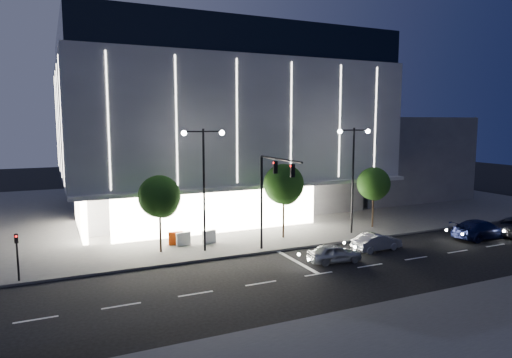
{
  "coord_description": "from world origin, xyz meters",
  "views": [
    {
      "loc": [
        -13.04,
        -24.97,
        9.46
      ],
      "look_at": [
        1.77,
        7.45,
        5.0
      ],
      "focal_mm": 32.0,
      "sensor_mm": 36.0,
      "label": 1
    }
  ],
  "objects_px": {
    "barrier_d": "(209,237)",
    "street_lamp_east": "(353,164)",
    "tree_mid": "(284,186)",
    "car_lead": "(335,253)",
    "traffic_mast": "(270,186)",
    "car_second": "(377,242)",
    "ped_signal_far": "(17,252)",
    "barrier_b": "(183,239)",
    "barrier_a": "(176,238)",
    "street_lamp_west": "(204,171)",
    "tree_left": "(160,199)",
    "tree_right": "(374,186)",
    "car_third": "(481,229)"
  },
  "relations": [
    {
      "from": "barrier_d",
      "to": "street_lamp_east",
      "type": "bearing_deg",
      "value": -19.35
    },
    {
      "from": "tree_mid",
      "to": "car_lead",
      "type": "relative_size",
      "value": 1.66
    },
    {
      "from": "traffic_mast",
      "to": "car_second",
      "type": "distance_m",
      "value": 9.17
    },
    {
      "from": "street_lamp_east",
      "to": "ped_signal_far",
      "type": "relative_size",
      "value": 3.0
    },
    {
      "from": "traffic_mast",
      "to": "barrier_b",
      "type": "height_order",
      "value": "traffic_mast"
    },
    {
      "from": "barrier_a",
      "to": "barrier_b",
      "type": "height_order",
      "value": "same"
    },
    {
      "from": "street_lamp_east",
      "to": "barrier_b",
      "type": "xyz_separation_m",
      "value": [
        -14.03,
        2.06,
        -5.31
      ]
    },
    {
      "from": "tree_mid",
      "to": "barrier_b",
      "type": "xyz_separation_m",
      "value": [
        -8.06,
        1.04,
        -3.68
      ]
    },
    {
      "from": "tree_mid",
      "to": "car_second",
      "type": "distance_m",
      "value": 8.34
    },
    {
      "from": "traffic_mast",
      "to": "street_lamp_east",
      "type": "relative_size",
      "value": 0.79
    },
    {
      "from": "traffic_mast",
      "to": "ped_signal_far",
      "type": "distance_m",
      "value": 16.35
    },
    {
      "from": "street_lamp_west",
      "to": "street_lamp_east",
      "type": "xyz_separation_m",
      "value": [
        13.0,
        0.0,
        0.0
      ]
    },
    {
      "from": "barrier_a",
      "to": "barrier_d",
      "type": "relative_size",
      "value": 1.0
    },
    {
      "from": "tree_left",
      "to": "street_lamp_east",
      "type": "bearing_deg",
      "value": -3.65
    },
    {
      "from": "traffic_mast",
      "to": "barrier_b",
      "type": "xyz_separation_m",
      "value": [
        -5.03,
        4.72,
        -4.38
      ]
    },
    {
      "from": "tree_mid",
      "to": "tree_right",
      "type": "relative_size",
      "value": 1.12
    },
    {
      "from": "barrier_a",
      "to": "car_third",
      "type": "bearing_deg",
      "value": -11.24
    },
    {
      "from": "tree_left",
      "to": "car_second",
      "type": "height_order",
      "value": "tree_left"
    },
    {
      "from": "street_lamp_east",
      "to": "car_second",
      "type": "relative_size",
      "value": 2.31
    },
    {
      "from": "car_lead",
      "to": "ped_signal_far",
      "type": "bearing_deg",
      "value": 83.16
    },
    {
      "from": "street_lamp_west",
      "to": "car_second",
      "type": "relative_size",
      "value": 2.31
    },
    {
      "from": "barrier_d",
      "to": "ped_signal_far",
      "type": "bearing_deg",
      "value": -176.63
    },
    {
      "from": "street_lamp_east",
      "to": "tree_left",
      "type": "height_order",
      "value": "street_lamp_east"
    },
    {
      "from": "traffic_mast",
      "to": "car_second",
      "type": "bearing_deg",
      "value": -15.02
    },
    {
      "from": "ped_signal_far",
      "to": "tree_mid",
      "type": "relative_size",
      "value": 0.49
    },
    {
      "from": "street_lamp_east",
      "to": "barrier_d",
      "type": "xyz_separation_m",
      "value": [
        -12.07,
        1.79,
        -5.31
      ]
    },
    {
      "from": "street_lamp_west",
      "to": "car_second",
      "type": "distance_m",
      "value": 13.77
    },
    {
      "from": "tree_right",
      "to": "barrier_d",
      "type": "height_order",
      "value": "tree_right"
    },
    {
      "from": "barrier_a",
      "to": "barrier_d",
      "type": "height_order",
      "value": "same"
    },
    {
      "from": "tree_right",
      "to": "car_third",
      "type": "bearing_deg",
      "value": -48.89
    },
    {
      "from": "tree_mid",
      "to": "barrier_d",
      "type": "bearing_deg",
      "value": 172.81
    },
    {
      "from": "car_third",
      "to": "street_lamp_east",
      "type": "bearing_deg",
      "value": 56.3
    },
    {
      "from": "street_lamp_west",
      "to": "car_second",
      "type": "bearing_deg",
      "value": -21.96
    },
    {
      "from": "tree_left",
      "to": "barrier_a",
      "type": "xyz_separation_m",
      "value": [
        1.46,
        1.45,
        -3.38
      ]
    },
    {
      "from": "barrier_b",
      "to": "barrier_d",
      "type": "distance_m",
      "value": 1.98
    },
    {
      "from": "traffic_mast",
      "to": "tree_right",
      "type": "relative_size",
      "value": 1.28
    },
    {
      "from": "traffic_mast",
      "to": "street_lamp_west",
      "type": "relative_size",
      "value": 0.79
    },
    {
      "from": "car_third",
      "to": "barrier_a",
      "type": "distance_m",
      "value": 24.59
    },
    {
      "from": "street_lamp_west",
      "to": "tree_right",
      "type": "distance_m",
      "value": 16.19
    },
    {
      "from": "car_third",
      "to": "barrier_b",
      "type": "height_order",
      "value": "car_third"
    },
    {
      "from": "car_second",
      "to": "street_lamp_east",
      "type": "bearing_deg",
      "value": -17.52
    },
    {
      "from": "tree_right",
      "to": "barrier_a",
      "type": "distance_m",
      "value": 17.89
    },
    {
      "from": "car_lead",
      "to": "tree_left",
      "type": "bearing_deg",
      "value": 61.97
    },
    {
      "from": "ped_signal_far",
      "to": "car_second",
      "type": "bearing_deg",
      "value": -7.78
    },
    {
      "from": "ped_signal_far",
      "to": "barrier_a",
      "type": "distance_m",
      "value": 11.29
    },
    {
      "from": "barrier_a",
      "to": "street_lamp_east",
      "type": "bearing_deg",
      "value": -1.92
    },
    {
      "from": "street_lamp_west",
      "to": "barrier_b",
      "type": "bearing_deg",
      "value": 116.64
    },
    {
      "from": "traffic_mast",
      "to": "barrier_a",
      "type": "relative_size",
      "value": 6.43
    },
    {
      "from": "tree_left",
      "to": "car_third",
      "type": "height_order",
      "value": "tree_left"
    },
    {
      "from": "car_third",
      "to": "barrier_b",
      "type": "relative_size",
      "value": 4.86
    }
  ]
}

